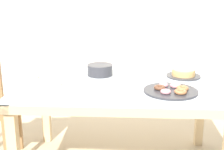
{
  "coord_description": "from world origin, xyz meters",
  "views": [
    {
      "loc": [
        0.06,
        -2.32,
        1.43
      ],
      "look_at": [
        -0.07,
        -0.04,
        0.8
      ],
      "focal_mm": 50.0,
      "sensor_mm": 36.0,
      "label": 1
    }
  ],
  "objects_px": {
    "plate_stack": "(100,70)",
    "tealight_centre": "(38,78)",
    "tealight_left_edge": "(65,69)",
    "cake_chocolate_round": "(183,73)",
    "tealight_near_front": "(62,86)",
    "pastry_platter": "(171,90)"
  },
  "relations": [
    {
      "from": "tealight_near_front",
      "to": "tealight_left_edge",
      "type": "height_order",
      "value": "same"
    },
    {
      "from": "pastry_platter",
      "to": "tealight_left_edge",
      "type": "bearing_deg",
      "value": 147.02
    },
    {
      "from": "plate_stack",
      "to": "tealight_near_front",
      "type": "height_order",
      "value": "plate_stack"
    },
    {
      "from": "plate_stack",
      "to": "tealight_near_front",
      "type": "xyz_separation_m",
      "value": [
        -0.25,
        -0.35,
        -0.03
      ]
    },
    {
      "from": "plate_stack",
      "to": "tealight_near_front",
      "type": "distance_m",
      "value": 0.43
    },
    {
      "from": "tealight_near_front",
      "to": "tealight_centre",
      "type": "relative_size",
      "value": 1.0
    },
    {
      "from": "cake_chocolate_round",
      "to": "tealight_centre",
      "type": "xyz_separation_m",
      "value": [
        -1.16,
        -0.14,
        -0.02
      ]
    },
    {
      "from": "tealight_near_front",
      "to": "pastry_platter",
      "type": "bearing_deg",
      "value": -4.61
    },
    {
      "from": "cake_chocolate_round",
      "to": "tealight_left_edge",
      "type": "distance_m",
      "value": 1.02
    },
    {
      "from": "cake_chocolate_round",
      "to": "pastry_platter",
      "type": "height_order",
      "value": "cake_chocolate_round"
    },
    {
      "from": "cake_chocolate_round",
      "to": "tealight_left_edge",
      "type": "relative_size",
      "value": 6.89
    },
    {
      "from": "pastry_platter",
      "to": "tealight_left_edge",
      "type": "relative_size",
      "value": 9.4
    },
    {
      "from": "pastry_platter",
      "to": "tealight_centre",
      "type": "bearing_deg",
      "value": 165.58
    },
    {
      "from": "plate_stack",
      "to": "tealight_centre",
      "type": "relative_size",
      "value": 5.25
    },
    {
      "from": "pastry_platter",
      "to": "plate_stack",
      "type": "height_order",
      "value": "plate_stack"
    },
    {
      "from": "cake_chocolate_round",
      "to": "tealight_near_front",
      "type": "bearing_deg",
      "value": -159.95
    },
    {
      "from": "tealight_left_edge",
      "to": "tealight_near_front",
      "type": "bearing_deg",
      "value": -81.4
    },
    {
      "from": "plate_stack",
      "to": "tealight_centre",
      "type": "bearing_deg",
      "value": -162.44
    },
    {
      "from": "plate_stack",
      "to": "tealight_left_edge",
      "type": "xyz_separation_m",
      "value": [
        -0.32,
        0.14,
        -0.03
      ]
    },
    {
      "from": "plate_stack",
      "to": "tealight_left_edge",
      "type": "relative_size",
      "value": 5.25
    },
    {
      "from": "plate_stack",
      "to": "cake_chocolate_round",
      "type": "bearing_deg",
      "value": -0.7
    },
    {
      "from": "pastry_platter",
      "to": "tealight_near_front",
      "type": "xyz_separation_m",
      "value": [
        -0.78,
        0.06,
        -0.0
      ]
    }
  ]
}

